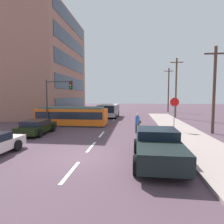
# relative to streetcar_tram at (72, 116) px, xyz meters

# --- Properties ---
(ground_plane) EXTENTS (120.00, 120.00, 0.00)m
(ground_plane) POSITION_rel_streetcar_tram_xyz_m (3.92, -0.41, -1.05)
(ground_plane) COLOR #513B47
(sidewalk_curb_right) EXTENTS (3.20, 36.00, 0.14)m
(sidewalk_curb_right) POSITION_rel_streetcar_tram_xyz_m (10.72, -4.41, -0.98)
(sidewalk_curb_right) COLOR #A29089
(sidewalk_curb_right) RESTS_ON ground
(lane_stripe_0) EXTENTS (0.16, 2.40, 0.01)m
(lane_stripe_0) POSITION_rel_streetcar_tram_xyz_m (3.92, -12.41, -1.04)
(lane_stripe_0) COLOR silver
(lane_stripe_0) RESTS_ON ground
(lane_stripe_1) EXTENTS (0.16, 2.40, 0.01)m
(lane_stripe_1) POSITION_rel_streetcar_tram_xyz_m (3.92, -8.41, -1.04)
(lane_stripe_1) COLOR silver
(lane_stripe_1) RESTS_ON ground
(lane_stripe_2) EXTENTS (0.16, 2.40, 0.01)m
(lane_stripe_2) POSITION_rel_streetcar_tram_xyz_m (3.92, -4.41, -1.04)
(lane_stripe_2) COLOR silver
(lane_stripe_2) RESTS_ON ground
(lane_stripe_3) EXTENTS (0.16, 2.40, 0.01)m
(lane_stripe_3) POSITION_rel_streetcar_tram_xyz_m (3.92, 6.00, -1.04)
(lane_stripe_3) COLOR silver
(lane_stripe_3) RESTS_ON ground
(lane_stripe_4) EXTENTS (0.16, 2.40, 0.01)m
(lane_stripe_4) POSITION_rel_streetcar_tram_xyz_m (3.92, 12.00, -1.04)
(lane_stripe_4) COLOR silver
(lane_stripe_4) RESTS_ON ground
(corner_building) EXTENTS (14.18, 16.46, 16.00)m
(corner_building) POSITION_rel_streetcar_tram_xyz_m (-10.28, 10.19, 6.95)
(corner_building) COLOR #9A6958
(corner_building) RESTS_ON ground
(streetcar_tram) EXTENTS (7.38, 2.68, 2.02)m
(streetcar_tram) POSITION_rel_streetcar_tram_xyz_m (0.00, 0.00, 0.00)
(streetcar_tram) COLOR orange
(streetcar_tram) RESTS_ON ground
(city_bus) EXTENTS (2.72, 5.39, 1.93)m
(city_bus) POSITION_rel_streetcar_tram_xyz_m (2.95, 8.17, 0.05)
(city_bus) COLOR #B3A9A8
(city_bus) RESTS_ON ground
(pedestrian_crossing) EXTENTS (0.51, 0.36, 1.67)m
(pedestrian_crossing) POSITION_rel_streetcar_tram_xyz_m (6.88, -3.50, -0.10)
(pedestrian_crossing) COLOR #263C46
(pedestrian_crossing) RESTS_ON ground
(pickup_truck_parked) EXTENTS (2.35, 5.04, 1.55)m
(pickup_truck_parked) POSITION_rel_streetcar_tram_xyz_m (7.68, -10.87, -0.25)
(pickup_truck_parked) COLOR black
(pickup_truck_parked) RESTS_ON ground
(parked_sedan_mid) EXTENTS (1.99, 4.22, 1.19)m
(parked_sedan_mid) POSITION_rel_streetcar_tram_xyz_m (-1.44, -4.94, -0.42)
(parked_sedan_mid) COLOR black
(parked_sedan_mid) RESTS_ON ground
(stop_sign) EXTENTS (0.76, 0.07, 2.88)m
(stop_sign) POSITION_rel_streetcar_tram_xyz_m (10.06, -2.77, 1.15)
(stop_sign) COLOR gray
(stop_sign) RESTS_ON sidewalk_curb_right
(traffic_light_mast) EXTENTS (2.74, 0.33, 4.77)m
(traffic_light_mast) POSITION_rel_streetcar_tram_xyz_m (-1.07, -1.34, 2.31)
(traffic_light_mast) COLOR #333333
(traffic_light_mast) RESTS_ON ground
(utility_pole_near) EXTENTS (1.80, 0.24, 7.23)m
(utility_pole_near) POSITION_rel_streetcar_tram_xyz_m (13.19, -3.00, 2.75)
(utility_pole_near) COLOR #4C342A
(utility_pole_near) RESTS_ON ground
(utility_pole_mid) EXTENTS (1.80, 0.24, 8.51)m
(utility_pole_mid) POSITION_rel_streetcar_tram_xyz_m (12.57, 8.66, 3.39)
(utility_pole_mid) COLOR brown
(utility_pole_mid) RESTS_ON ground
(utility_pole_far) EXTENTS (1.80, 0.24, 8.62)m
(utility_pole_far) POSITION_rel_streetcar_tram_xyz_m (13.41, 19.39, 3.45)
(utility_pole_far) COLOR brown
(utility_pole_far) RESTS_ON ground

